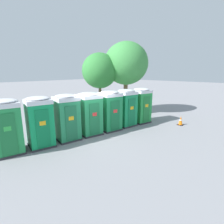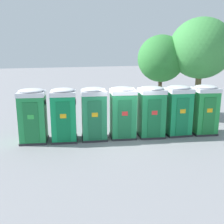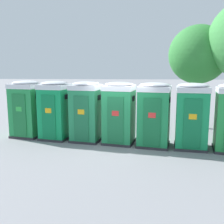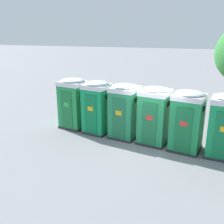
# 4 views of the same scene
# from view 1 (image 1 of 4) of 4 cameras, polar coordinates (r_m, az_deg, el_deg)

# --- Properties ---
(ground_plane) EXTENTS (120.00, 120.00, 0.00)m
(ground_plane) POSITION_cam_1_polar(r_m,az_deg,el_deg) (10.69, -6.80, -7.27)
(ground_plane) COLOR gray
(portapotty_0) EXTENTS (1.46, 1.43, 2.54)m
(portapotty_0) POSITION_cam_1_polar(r_m,az_deg,el_deg) (9.19, -31.25, -4.16)
(portapotty_0) COLOR #2D2D33
(portapotty_0) RESTS_ON ground
(portapotty_1) EXTENTS (1.41, 1.43, 2.54)m
(portapotty_1) POSITION_cam_1_polar(r_m,az_deg,el_deg) (9.35, -22.54, -2.96)
(portapotty_1) COLOR #2D2D33
(portapotty_1) RESTS_ON ground
(portapotty_2) EXTENTS (1.41, 1.41, 2.54)m
(portapotty_2) POSITION_cam_1_polar(r_m,az_deg,el_deg) (9.79, -14.50, -1.66)
(portapotty_2) COLOR #2D2D33
(portapotty_2) RESTS_ON ground
(portapotty_3) EXTENTS (1.45, 1.43, 2.54)m
(portapotty_3) POSITION_cam_1_polar(r_m,az_deg,el_deg) (10.40, -7.27, -0.47)
(portapotty_3) COLOR #2D2D33
(portapotty_3) RESTS_ON ground
(portapotty_4) EXTENTS (1.47, 1.44, 2.54)m
(portapotty_4) POSITION_cam_1_polar(r_m,az_deg,el_deg) (11.10, -0.70, 0.50)
(portapotty_4) COLOR #2D2D33
(portapotty_4) RESTS_ON ground
(portapotty_5) EXTENTS (1.39, 1.38, 2.54)m
(portapotty_5) POSITION_cam_1_polar(r_m,az_deg,el_deg) (12.04, 4.54, 1.47)
(portapotty_5) COLOR #2D2D33
(portapotty_5) RESTS_ON ground
(portapotty_6) EXTENTS (1.41, 1.43, 2.54)m
(portapotty_6) POSITION_cam_1_polar(r_m,az_deg,el_deg) (12.98, 9.40, 2.19)
(portapotty_6) COLOR #2D2D33
(portapotty_6) RESTS_ON ground
(street_tree_0) EXTENTS (2.95, 2.95, 5.22)m
(street_tree_0) POSITION_cam_1_polar(r_m,az_deg,el_deg) (15.03, -4.03, 13.23)
(street_tree_0) COLOR brown
(street_tree_0) RESTS_ON ground
(street_tree_1) EXTENTS (3.78, 3.78, 6.19)m
(street_tree_1) POSITION_cam_1_polar(r_m,az_deg,el_deg) (15.70, 4.62, 15.44)
(street_tree_1) COLOR brown
(street_tree_1) RESTS_ON ground
(traffic_cone) EXTENTS (0.36, 0.36, 0.64)m
(traffic_cone) POSITION_cam_1_polar(r_m,az_deg,el_deg) (13.22, 21.50, -2.70)
(traffic_cone) COLOR black
(traffic_cone) RESTS_ON ground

